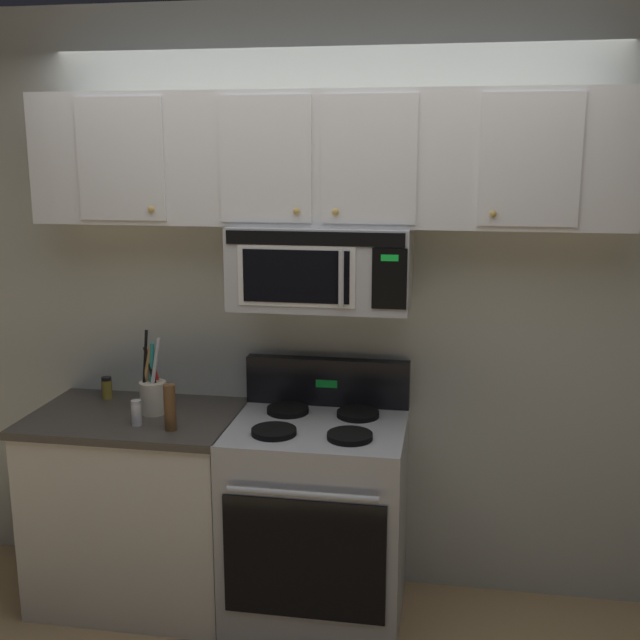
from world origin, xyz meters
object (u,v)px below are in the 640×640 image
(stove_range, at_px, (318,517))
(over_range_microwave, at_px, (322,266))
(salt_shaker, at_px, (136,413))
(pepper_mill, at_px, (170,407))
(spice_jar, at_px, (107,388))
(utensil_crock_cream, at_px, (153,392))

(stove_range, xyz_separation_m, over_range_microwave, (-0.00, 0.12, 1.11))
(salt_shaker, distance_m, pepper_mill, 0.17)
(stove_range, height_order, spice_jar, stove_range)
(spice_jar, bearing_deg, pepper_mill, -38.59)
(utensil_crock_cream, bearing_deg, stove_range, -2.17)
(spice_jar, bearing_deg, salt_shaker, -48.96)
(stove_range, bearing_deg, over_range_microwave, 90.14)
(pepper_mill, bearing_deg, stove_range, 15.39)
(stove_range, relative_size, utensil_crock_cream, 2.94)
(salt_shaker, relative_size, pepper_mill, 0.56)
(stove_range, relative_size, salt_shaker, 10.00)
(over_range_microwave, xyz_separation_m, pepper_mill, (-0.60, -0.28, -0.58))
(stove_range, bearing_deg, salt_shaker, -170.02)
(stove_range, height_order, utensil_crock_cream, utensil_crock_cream)
(utensil_crock_cream, relative_size, salt_shaker, 3.40)
(over_range_microwave, height_order, salt_shaker, over_range_microwave)
(over_range_microwave, height_order, pepper_mill, over_range_microwave)
(utensil_crock_cream, xyz_separation_m, salt_shaker, (-0.01, -0.16, -0.04))
(salt_shaker, bearing_deg, stove_range, 9.98)
(stove_range, relative_size, pepper_mill, 5.61)
(stove_range, relative_size, over_range_microwave, 1.47)
(utensil_crock_cream, xyz_separation_m, pepper_mill, (0.15, -0.19, -0.00))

